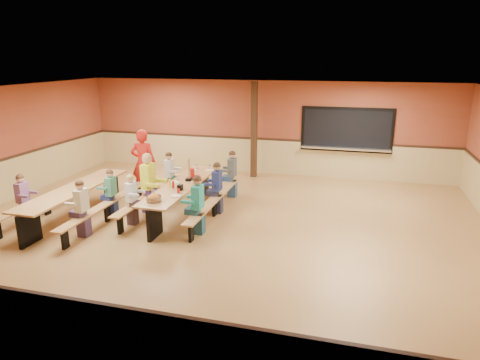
# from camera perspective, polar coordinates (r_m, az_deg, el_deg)

# --- Properties ---
(ground) EXTENTS (12.00, 12.00, 0.00)m
(ground) POSITION_cam_1_polar(r_m,az_deg,el_deg) (9.71, -3.04, -6.41)
(ground) COLOR olive
(ground) RESTS_ON ground
(room_envelope) EXTENTS (12.04, 10.04, 3.02)m
(room_envelope) POSITION_cam_1_polar(r_m,az_deg,el_deg) (9.47, -3.10, -2.55)
(room_envelope) COLOR brown
(room_envelope) RESTS_ON ground
(kitchen_pass_through) EXTENTS (2.78, 0.28, 1.38)m
(kitchen_pass_through) POSITION_cam_1_polar(r_m,az_deg,el_deg) (13.66, 14.02, 6.27)
(kitchen_pass_through) COLOR black
(kitchen_pass_through) RESTS_ON ground
(structural_post) EXTENTS (0.18, 0.18, 3.00)m
(structural_post) POSITION_cam_1_polar(r_m,az_deg,el_deg) (13.45, 1.88, 6.64)
(structural_post) COLOR black
(structural_post) RESTS_ON ground
(cafeteria_table_main) EXTENTS (1.91, 3.70, 0.74)m
(cafeteria_table_main) POSITION_cam_1_polar(r_m,az_deg,el_deg) (10.55, -7.70, -1.64)
(cafeteria_table_main) COLOR #A97943
(cafeteria_table_main) RESTS_ON ground
(cafeteria_table_second) EXTENTS (1.91, 3.70, 0.74)m
(cafeteria_table_second) POSITION_cam_1_polar(r_m,az_deg,el_deg) (10.85, -21.12, -2.10)
(cafeteria_table_second) COLOR #A97943
(cafeteria_table_second) RESTS_ON ground
(seated_child_white_left) EXTENTS (0.35, 0.28, 1.17)m
(seated_child_white_left) POSITION_cam_1_polar(r_m,az_deg,el_deg) (10.03, -14.26, -2.60)
(seated_child_white_left) COLOR silver
(seated_child_white_left) RESTS_ON ground
(seated_adult_yellow) EXTENTS (0.49, 0.40, 1.46)m
(seated_adult_yellow) POSITION_cam_1_polar(r_m,az_deg,el_deg) (10.70, -12.12, -0.45)
(seated_adult_yellow) COLOR yellow
(seated_adult_yellow) RESTS_ON ground
(seated_child_grey_left) EXTENTS (0.38, 0.31, 1.23)m
(seated_child_grey_left) POSITION_cam_1_polar(r_m,az_deg,el_deg) (11.81, -9.36, 0.68)
(seated_child_grey_left) COLOR silver
(seated_child_grey_left) RESTS_ON ground
(seated_child_teal_right) EXTENTS (0.41, 0.33, 1.29)m
(seated_child_teal_right) POSITION_cam_1_polar(r_m,az_deg,el_deg) (9.24, -5.63, -3.39)
(seated_child_teal_right) COLOR teal
(seated_child_teal_right) RESTS_ON ground
(seated_child_navy_right) EXTENTS (0.39, 0.32, 1.25)m
(seated_child_navy_right) POSITION_cam_1_polar(r_m,az_deg,el_deg) (10.44, -3.06, -1.12)
(seated_child_navy_right) COLOR navy
(seated_child_navy_right) RESTS_ON ground
(seated_child_char_right) EXTENTS (0.40, 0.32, 1.26)m
(seated_child_char_right) POSITION_cam_1_polar(r_m,az_deg,el_deg) (11.65, -1.05, 0.77)
(seated_child_char_right) COLOR #434A4C
(seated_child_char_right) RESTS_ON ground
(seated_child_purple_sec) EXTENTS (0.36, 0.30, 1.20)m
(seated_child_purple_sec) POSITION_cam_1_polar(r_m,az_deg,el_deg) (10.81, -26.94, -2.46)
(seated_child_purple_sec) COLOR #784970
(seated_child_purple_sec) RESTS_ON ground
(seated_child_green_sec) EXTENTS (0.35, 0.29, 1.17)m
(seated_child_green_sec) POSITION_cam_1_polar(r_m,az_deg,el_deg) (10.57, -16.76, -1.81)
(seated_child_green_sec) COLOR #3C8269
(seated_child_green_sec) RESTS_ON ground
(seated_child_tan_sec) EXTENTS (0.38, 0.31, 1.23)m
(seated_child_tan_sec) POSITION_cam_1_polar(r_m,az_deg,el_deg) (9.66, -20.30, -3.64)
(seated_child_tan_sec) COLOR beige
(seated_child_tan_sec) RESTS_ON ground
(standing_woman) EXTENTS (0.75, 0.57, 1.85)m
(standing_woman) POSITION_cam_1_polar(r_m,az_deg,el_deg) (11.98, -12.76, 2.26)
(standing_woman) COLOR red
(standing_woman) RESTS_ON ground
(punch_pitcher) EXTENTS (0.16, 0.16, 0.22)m
(punch_pitcher) POSITION_cam_1_polar(r_m,az_deg,el_deg) (11.05, -6.46, 0.98)
(punch_pitcher) COLOR #B41D18
(punch_pitcher) RESTS_ON cafeteria_table_main
(chip_bowl) EXTENTS (0.32, 0.32, 0.15)m
(chip_bowl) POSITION_cam_1_polar(r_m,az_deg,el_deg) (9.30, -11.41, -2.39)
(chip_bowl) COLOR orange
(chip_bowl) RESTS_ON cafeteria_table_main
(napkin_dispenser) EXTENTS (0.10, 0.14, 0.13)m
(napkin_dispenser) POSITION_cam_1_polar(r_m,az_deg,el_deg) (9.99, -8.00, -0.98)
(napkin_dispenser) COLOR black
(napkin_dispenser) RESTS_ON cafeteria_table_main
(condiment_mustard) EXTENTS (0.06, 0.06, 0.17)m
(condiment_mustard) POSITION_cam_1_polar(r_m,az_deg,el_deg) (10.32, -9.35, -0.38)
(condiment_mustard) COLOR yellow
(condiment_mustard) RESTS_ON cafeteria_table_main
(condiment_ketchup) EXTENTS (0.06, 0.06, 0.17)m
(condiment_ketchup) POSITION_cam_1_polar(r_m,az_deg,el_deg) (10.18, -8.91, -0.58)
(condiment_ketchup) COLOR #B2140F
(condiment_ketchup) RESTS_ON cafeteria_table_main
(table_paddle) EXTENTS (0.16, 0.16, 0.56)m
(table_paddle) POSITION_cam_1_polar(r_m,az_deg,el_deg) (10.70, -6.78, 0.62)
(table_paddle) COLOR black
(table_paddle) RESTS_ON cafeteria_table_main
(place_settings) EXTENTS (0.65, 3.30, 0.11)m
(place_settings) POSITION_cam_1_polar(r_m,az_deg,el_deg) (10.47, -7.75, -0.24)
(place_settings) COLOR beige
(place_settings) RESTS_ON cafeteria_table_main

